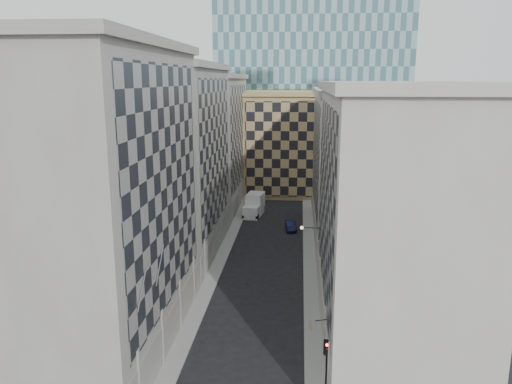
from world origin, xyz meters
The scene contains 15 objects.
sidewalk_west centered at (-5.25, 30.00, 0.07)m, with size 1.50×100.00×0.15m, color #999893.
sidewalk_east centered at (5.25, 30.00, 0.07)m, with size 1.50×100.00×0.15m, color #999893.
bldg_left_a centered at (-10.88, 11.00, 11.82)m, with size 10.80×22.80×23.70m.
bldg_left_b centered at (-10.88, 33.00, 11.32)m, with size 10.80×22.80×22.70m.
bldg_left_c centered at (-10.88, 55.00, 10.83)m, with size 10.80×22.80×21.70m.
bldg_right_a centered at (10.88, 15.00, 10.32)m, with size 10.80×26.80×20.70m.
bldg_right_b centered at (10.89, 42.00, 9.85)m, with size 10.80×28.80×19.70m.
tan_block centered at (2.00, 67.90, 9.44)m, with size 16.80×14.80×18.80m.
church_tower centered at (0.00, 82.00, 26.95)m, with size 7.20×7.20×51.50m.
flagpoles_left centered at (-5.90, 6.00, 8.00)m, with size 0.10×6.33×2.33m.
bracket_lamp centered at (4.38, 24.00, 6.20)m, with size 1.98×0.36×0.36m.
traffic_light centered at (5.90, 5.51, 2.95)m, with size 0.49×0.43×3.91m.
box_truck centered at (-3.12, 50.95, 1.43)m, with size 3.15×6.25×3.29m.
dark_car centered at (2.77, 43.29, 0.65)m, with size 1.37×3.92×1.29m, color #10143C.
shop_sign centered at (4.95, 8.00, 3.83)m, with size 1.29×0.76×0.87m.
Camera 1 is at (3.86, -24.62, 20.86)m, focal length 35.00 mm.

